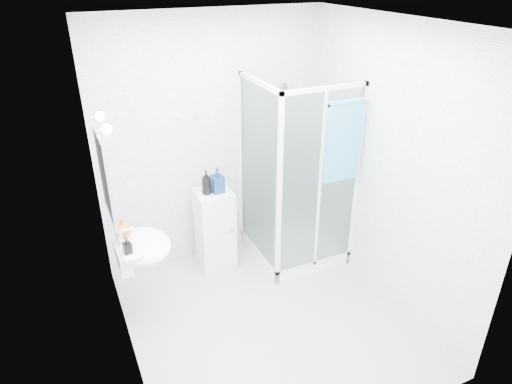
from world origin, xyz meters
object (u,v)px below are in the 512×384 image
wall_basin (141,247)px  shampoo_bottle_a (206,182)px  soap_dispenser_orange (122,228)px  shampoo_bottle_b (217,180)px  shower_enclosure (292,223)px  soap_dispenser_black (127,246)px  hand_towel (343,139)px  storage_cabinet (215,229)px

wall_basin → shampoo_bottle_a: (0.79, 0.56, 0.21)m
wall_basin → soap_dispenser_orange: size_ratio=3.07×
shampoo_bottle_b → soap_dispenser_orange: size_ratio=1.46×
wall_basin → shampoo_bottle_a: bearing=35.1°
shower_enclosure → soap_dispenser_black: (-1.78, -0.46, 0.49)m
hand_towel → soap_dispenser_orange: bearing=174.7°
shower_enclosure → shampoo_bottle_b: 0.96m
wall_basin → storage_cabinet: wall_basin is taller
hand_towel → shampoo_bottle_b: hand_towel is taller
shampoo_bottle_b → soap_dispenser_black: bearing=-146.1°
soap_dispenser_black → shower_enclosure: bearing=14.4°
storage_cabinet → soap_dispenser_orange: 1.20m
shower_enclosure → soap_dispenser_black: shower_enclosure is taller
wall_basin → storage_cabinet: bearing=33.4°
shampoo_bottle_b → soap_dispenser_orange: (-1.02, -0.45, -0.06)m
shower_enclosure → wall_basin: bearing=-169.2°
wall_basin → soap_dispenser_orange: (-0.11, 0.11, 0.16)m
shampoo_bottle_a → storage_cabinet: bearing=11.1°
shower_enclosure → storage_cabinet: 0.83m
hand_towel → soap_dispenser_black: 2.13m
shower_enclosure → soap_dispenser_black: bearing=-165.6°
hand_towel → soap_dispenser_orange: 2.13m
wall_basin → shampoo_bottle_a: 0.99m
hand_towel → shampoo_bottle_b: bearing=148.1°
soap_dispenser_black → wall_basin: bearing=48.8°
wall_basin → shower_enclosure: bearing=10.8°
soap_dispenser_orange → shampoo_bottle_b: bearing=23.6°
storage_cabinet → shampoo_bottle_a: size_ratio=3.42×
shower_enclosure → soap_dispenser_orange: bearing=-173.2°
shower_enclosure → shampoo_bottle_a: shower_enclosure is taller
wall_basin → shampoo_bottle_b: (0.91, 0.55, 0.21)m
shower_enclosure → hand_towel: (0.28, -0.40, 1.05)m
hand_towel → soap_dispenser_orange: (-2.04, 0.19, -0.55)m
soap_dispenser_orange → soap_dispenser_black: 0.25m
shower_enclosure → storage_cabinet: shower_enclosure is taller
shampoo_bottle_b → soap_dispenser_orange: shampoo_bottle_b is taller
shampoo_bottle_b → soap_dispenser_orange: bearing=-156.4°
shower_enclosure → wall_basin: 1.72m
soap_dispenser_black → soap_dispenser_orange: bearing=87.4°
soap_dispenser_orange → hand_towel: bearing=-5.3°
shower_enclosure → wall_basin: shower_enclosure is taller
storage_cabinet → hand_towel: size_ratio=1.11×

